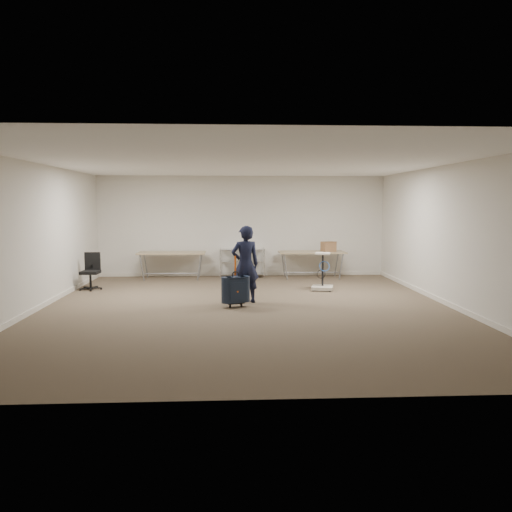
{
  "coord_description": "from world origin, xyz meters",
  "views": [
    {
      "loc": [
        -0.31,
        -9.49,
        2.03
      ],
      "look_at": [
        0.19,
        0.3,
        1.0
      ],
      "focal_mm": 35.0,
      "sensor_mm": 36.0,
      "label": 1
    }
  ],
  "objects": [
    {
      "name": "ground",
      "position": [
        0.0,
        0.0,
        0.0
      ],
      "size": [
        9.0,
        9.0,
        0.0
      ],
      "primitive_type": "plane",
      "color": "#423728",
      "rests_on": "ground"
    },
    {
      "name": "suitcase",
      "position": [
        -0.22,
        0.18,
        0.35
      ],
      "size": [
        0.42,
        0.32,
        1.02
      ],
      "color": "black",
      "rests_on": "ground"
    },
    {
      "name": "cardboard_box",
      "position": [
        2.35,
        3.94,
        0.86
      ],
      "size": [
        0.42,
        0.37,
        0.27
      ],
      "primitive_type": "cube",
      "rotation": [
        0.0,
        0.0,
        0.34
      ],
      "color": "olive",
      "rests_on": "folding_table_right"
    },
    {
      "name": "person",
      "position": [
        -0.02,
        0.62,
        0.79
      ],
      "size": [
        0.65,
        0.5,
        1.59
      ],
      "primitive_type": "imported",
      "rotation": [
        0.0,
        0.0,
        3.37
      ],
      "color": "black",
      "rests_on": "ground"
    },
    {
      "name": "folding_table_right",
      "position": [
        1.9,
        3.95,
        0.68
      ],
      "size": [
        1.8,
        0.75,
        0.73
      ],
      "color": "#8E7D57",
      "rests_on": "ground"
    },
    {
      "name": "room_shell",
      "position": [
        0.0,
        1.38,
        0.05
      ],
      "size": [
        8.0,
        9.0,
        9.0
      ],
      "color": "silver",
      "rests_on": "ground"
    },
    {
      "name": "folding_table_left",
      "position": [
        -1.9,
        3.95,
        0.68
      ],
      "size": [
        1.8,
        0.75,
        0.73
      ],
      "color": "#8E7D57",
      "rests_on": "ground"
    },
    {
      "name": "equipment_cart",
      "position": [
        1.84,
        2.03,
        0.23
      ],
      "size": [
        0.59,
        0.59,
        0.89
      ],
      "color": "#EDE3CB",
      "rests_on": "ground"
    },
    {
      "name": "wire_shelf",
      "position": [
        0.0,
        4.2,
        0.44
      ],
      "size": [
        1.22,
        0.47,
        0.8
      ],
      "color": "silver",
      "rests_on": "ground"
    },
    {
      "name": "office_chair",
      "position": [
        -3.63,
        2.4,
        0.26
      ],
      "size": [
        0.53,
        0.53,
        0.87
      ],
      "color": "black",
      "rests_on": "ground"
    }
  ]
}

